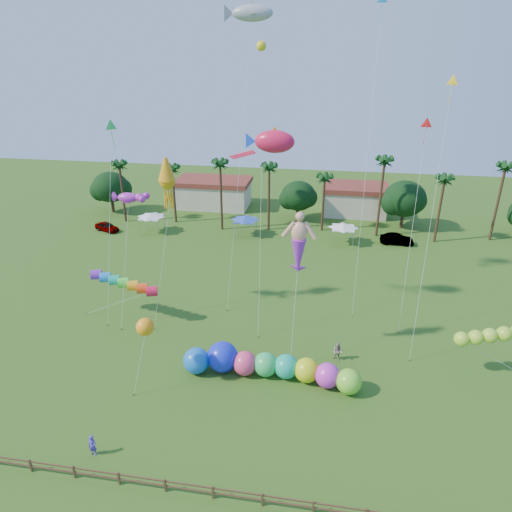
% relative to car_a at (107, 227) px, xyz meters
% --- Properties ---
extents(ground, '(160.00, 160.00, 0.00)m').
position_rel_car_a_xyz_m(ground, '(26.94, -35.41, -0.68)').
color(ground, '#285116').
rests_on(ground, ground).
extents(tree_line, '(69.46, 8.91, 11.00)m').
position_rel_car_a_xyz_m(tree_line, '(30.50, 8.59, 3.59)').
color(tree_line, '#3A2819').
rests_on(tree_line, ground).
extents(buildings_row, '(35.00, 7.00, 4.00)m').
position_rel_car_a_xyz_m(buildings_row, '(23.85, 14.59, 1.32)').
color(buildings_row, beige).
rests_on(buildings_row, ground).
extents(tent_row, '(31.00, 4.00, 0.60)m').
position_rel_car_a_xyz_m(tent_row, '(20.94, 0.92, 2.07)').
color(tent_row, white).
rests_on(tent_row, ground).
extents(fence, '(36.12, 0.12, 1.00)m').
position_rel_car_a_xyz_m(fence, '(26.94, -41.41, -0.07)').
color(fence, brown).
rests_on(fence, ground).
extents(car_a, '(4.31, 3.01, 1.36)m').
position_rel_car_a_xyz_m(car_a, '(0.00, 0.00, 0.00)').
color(car_a, '#4C4C54').
rests_on(car_a, ground).
extents(car_b, '(4.54, 1.67, 1.49)m').
position_rel_car_a_xyz_m(car_b, '(42.48, 1.67, 0.06)').
color(car_b, '#4C4C54').
rests_on(car_b, ground).
extents(spectator_a, '(0.59, 0.40, 1.59)m').
position_rel_car_a_xyz_m(spectator_a, '(18.25, -39.51, 0.11)').
color(spectator_a, '#4B37C1').
rests_on(spectator_a, ground).
extents(spectator_b, '(1.05, 0.97, 1.74)m').
position_rel_car_a_xyz_m(spectator_b, '(34.30, -26.46, 0.19)').
color(spectator_b, '#A6928A').
rests_on(spectator_b, ground).
extents(caterpillar_inflatable, '(12.86, 3.56, 2.62)m').
position_rel_car_a_xyz_m(caterpillar_inflatable, '(29.34, -29.65, 0.42)').
color(caterpillar_inflatable, '#EB3D6F').
rests_on(caterpillar_inflatable, ground).
extents(blue_ball, '(2.22, 2.22, 2.22)m').
position_rel_car_a_xyz_m(blue_ball, '(22.63, -29.96, 0.43)').
color(blue_ball, blue).
rests_on(blue_ball, ground).
extents(rainbow_tube, '(9.53, 1.97, 4.06)m').
position_rel_car_a_xyz_m(rainbow_tube, '(14.55, -23.26, 2.87)').
color(rainbow_tube, red).
rests_on(rainbow_tube, ground).
extents(green_worm, '(8.90, 1.77, 4.08)m').
position_rel_car_a_xyz_m(green_worm, '(44.08, -26.57, 2.66)').
color(green_worm, '#A1DC31').
rests_on(green_worm, ground).
extents(orange_ball_kite, '(1.98, 2.16, 6.36)m').
position_rel_car_a_xyz_m(orange_ball_kite, '(19.57, -32.38, 4.97)').
color(orange_ball_kite, orange).
rests_on(orange_ball_kite, ground).
extents(merman_kite, '(2.38, 4.12, 12.55)m').
position_rel_car_a_xyz_m(merman_kite, '(30.47, -25.19, 9.32)').
color(merman_kite, '#DE9C7E').
rests_on(merman_kite, ground).
extents(fish_kite, '(5.71, 7.51, 18.45)m').
position_rel_car_a_xyz_m(fish_kite, '(27.51, -18.59, 16.63)').
color(fish_kite, '#E21944').
rests_on(fish_kite, ground).
extents(shark_kite, '(5.38, 7.77, 28.81)m').
position_rel_car_a_xyz_m(shark_kite, '(24.71, -13.93, 27.21)').
color(shark_kite, '#9B9EA9').
rests_on(shark_kite, ground).
extents(squid_kite, '(2.04, 5.69, 15.89)m').
position_rel_car_a_xyz_m(squid_kite, '(17.52, -19.75, 12.84)').
color(squid_kite, orange).
rests_on(squid_kite, ground).
extents(lobster_kite, '(3.96, 6.09, 12.68)m').
position_rel_car_a_xyz_m(lobster_kite, '(13.74, -20.52, 11.31)').
color(lobster_kite, '#B926C1').
rests_on(lobster_kite, ground).
extents(delta_kite_red, '(1.13, 4.00, 19.55)m').
position_rel_car_a_xyz_m(delta_kite_red, '(40.57, -17.52, 17.89)').
color(delta_kite_red, red).
rests_on(delta_kite_red, ground).
extents(delta_kite_yellow, '(1.35, 5.16, 23.14)m').
position_rel_car_a_xyz_m(delta_kite_yellow, '(41.36, -20.96, 21.22)').
color(delta_kite_yellow, yellow).
rests_on(delta_kite_yellow, ground).
extents(delta_kite_green, '(1.59, 4.46, 19.22)m').
position_rel_car_a_xyz_m(delta_kite_green, '(12.98, -20.70, 17.62)').
color(delta_kite_green, '#31D160').
rests_on(delta_kite_green, ground).
extents(delta_kite_blue, '(1.10, 5.13, 29.41)m').
position_rel_car_a_xyz_m(delta_kite_blue, '(36.08, -14.08, 27.24)').
color(delta_kite_blue, '#1B8BF7').
rests_on(delta_kite_blue, ground).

